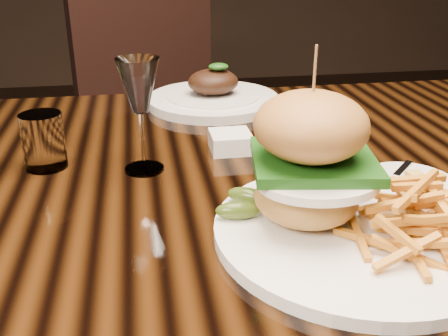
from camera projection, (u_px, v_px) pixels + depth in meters
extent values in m
cube|color=black|center=(231.00, 183.00, 0.78)|extent=(1.60, 0.90, 0.04)
cylinder|color=white|center=(357.00, 231.00, 0.60)|extent=(0.33, 0.33, 0.01)
ellipsoid|color=#AB7B37|center=(306.00, 198.00, 0.60)|extent=(0.12, 0.12, 0.05)
ellipsoid|color=white|center=(319.00, 180.00, 0.57)|extent=(0.14, 0.11, 0.01)
ellipsoid|color=orange|center=(343.00, 183.00, 0.55)|extent=(0.03, 0.03, 0.01)
cube|color=#245E17|center=(308.00, 163.00, 0.58)|extent=(0.15, 0.15, 0.01)
ellipsoid|color=#9E632B|center=(311.00, 126.00, 0.57)|extent=(0.13, 0.13, 0.08)
cylinder|color=#A3764C|center=(313.00, 92.00, 0.55)|extent=(0.00, 0.00, 0.10)
ellipsoid|color=#324211|center=(238.00, 210.00, 0.61)|extent=(0.05, 0.03, 0.02)
ellipsoid|color=#324211|center=(248.00, 196.00, 0.64)|extent=(0.06, 0.05, 0.02)
cylinder|color=white|center=(408.00, 183.00, 0.72)|extent=(0.13, 0.13, 0.01)
cube|color=gold|center=(415.00, 176.00, 0.72)|extent=(0.02, 0.02, 0.01)
cube|color=silver|center=(398.00, 174.00, 0.73)|extent=(0.08, 0.09, 0.00)
cube|color=white|center=(230.00, 142.00, 0.84)|extent=(0.07, 0.07, 0.03)
cylinder|color=white|center=(145.00, 169.00, 0.77)|extent=(0.06, 0.06, 0.00)
cylinder|color=white|center=(143.00, 140.00, 0.76)|extent=(0.01, 0.01, 0.09)
cone|color=white|center=(139.00, 86.00, 0.72)|extent=(0.06, 0.06, 0.08)
cylinder|color=white|center=(44.00, 141.00, 0.77)|extent=(0.06, 0.06, 0.08)
cylinder|color=white|center=(213.00, 100.00, 1.08)|extent=(0.27, 0.27, 0.02)
cylinder|color=white|center=(213.00, 100.00, 1.07)|extent=(0.19, 0.19, 0.02)
ellipsoid|color=black|center=(213.00, 82.00, 1.06)|extent=(0.10, 0.09, 0.05)
ellipsoid|color=#245E17|center=(218.00, 67.00, 1.04)|extent=(0.04, 0.03, 0.01)
cube|color=black|center=(177.00, 156.00, 1.61)|extent=(0.60, 0.60, 0.06)
cube|color=black|center=(145.00, 62.00, 1.67)|extent=(0.45, 0.22, 0.50)
cylinder|color=black|center=(150.00, 266.00, 1.46)|extent=(0.04, 0.04, 0.45)
cylinder|color=black|center=(261.00, 230.00, 1.64)|extent=(0.04, 0.04, 0.45)
cylinder|color=black|center=(104.00, 211.00, 1.76)|extent=(0.04, 0.04, 0.45)
cylinder|color=black|center=(202.00, 185.00, 1.94)|extent=(0.04, 0.04, 0.45)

